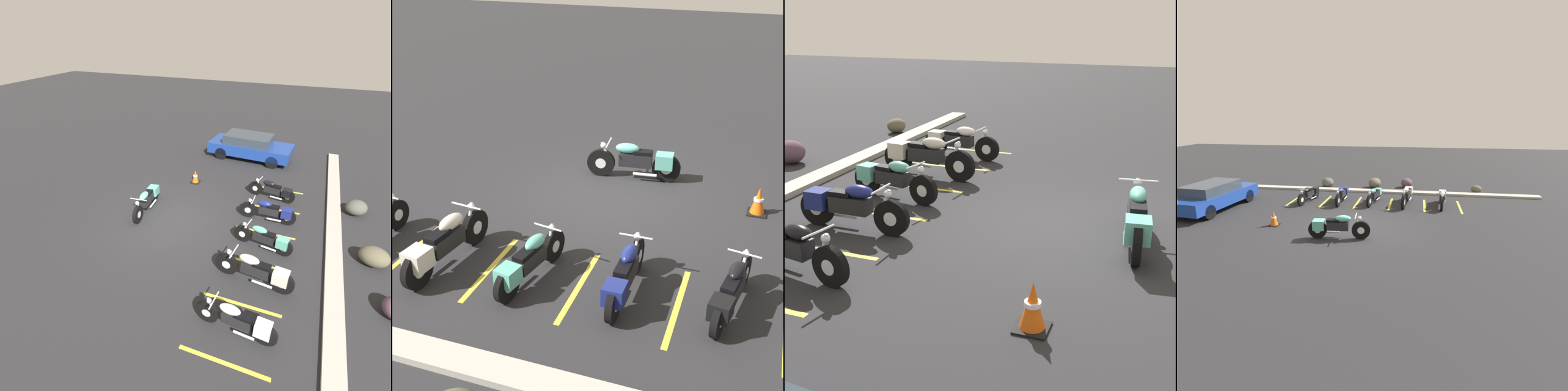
{
  "view_description": "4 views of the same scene",
  "coord_description": "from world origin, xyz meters",
  "views": [
    {
      "loc": [
        8.43,
        4.42,
        6.55
      ],
      "look_at": [
        -0.66,
        0.86,
        0.91
      ],
      "focal_mm": 28.0,
      "sensor_mm": 36.0,
      "label": 1
    },
    {
      "loc": [
        -3.2,
        10.69,
        5.57
      ],
      "look_at": [
        0.01,
        1.38,
        0.63
      ],
      "focal_mm": 50.0,
      "sensor_mm": 36.0,
      "label": 2
    },
    {
      "loc": [
        -8.67,
        -1.52,
        3.53
      ],
      "look_at": [
        -0.66,
        1.44,
        0.62
      ],
      "focal_mm": 50.0,
      "sensor_mm": 36.0,
      "label": 3
    },
    {
      "loc": [
        2.45,
        -11.13,
        4.45
      ],
      "look_at": [
        0.47,
        1.82,
        0.88
      ],
      "focal_mm": 28.0,
      "sensor_mm": 36.0,
      "label": 4
    }
  ],
  "objects": [
    {
      "name": "concrete_curb",
      "position": [
        0.0,
        5.8,
        0.06
      ],
      "size": [
        18.0,
        0.5,
        0.12
      ],
      "primitive_type": "cube",
      "color": "#A8A399",
      "rests_on": "ground"
    },
    {
      "name": "stall_line_1",
      "position": [
        -2.27,
        3.54,
        0.0
      ],
      "size": [
        0.1,
        2.1,
        0.0
      ],
      "primitive_type": "cube",
      "color": "gold",
      "rests_on": "ground"
    },
    {
      "name": "stall_line_3",
      "position": [
        1.12,
        3.54,
        0.0
      ],
      "size": [
        0.1,
        2.1,
        0.0
      ],
      "primitive_type": "cube",
      "color": "gold",
      "rests_on": "ground"
    },
    {
      "name": "parked_bike_1",
      "position": [
        -1.38,
        3.56,
        0.43
      ],
      "size": [
        0.58,
        2.07,
        0.82
      ],
      "rotation": [
        0.0,
        0.0,
        -1.57
      ],
      "color": "black",
      "rests_on": "ground"
    },
    {
      "name": "stall_line_4",
      "position": [
        2.82,
        3.54,
        0.0
      ],
      "size": [
        0.1,
        2.1,
        0.0
      ],
      "primitive_type": "cube",
      "color": "gold",
      "rests_on": "ground"
    },
    {
      "name": "parked_bike_3",
      "position": [
        1.92,
        3.74,
        0.48
      ],
      "size": [
        0.7,
        2.3,
        0.91
      ],
      "rotation": [
        0.0,
        0.0,
        -1.69
      ],
      "color": "black",
      "rests_on": "ground"
    },
    {
      "name": "traffic_cone",
      "position": [
        -3.28,
        -0.18,
        0.29
      ],
      "size": [
        0.4,
        0.4,
        0.61
      ],
      "color": "black",
      "rests_on": "ground"
    },
    {
      "name": "stall_line_2",
      "position": [
        -0.57,
        3.54,
        0.0
      ],
      "size": [
        0.1,
        2.1,
        0.0
      ],
      "primitive_type": "cube",
      "color": "gold",
      "rests_on": "ground"
    },
    {
      "name": "parked_bike_2",
      "position": [
        0.3,
        3.68,
        0.42
      ],
      "size": [
        0.69,
        1.98,
        0.79
      ],
      "rotation": [
        0.0,
        0.0,
        -1.75
      ],
      "color": "black",
      "rests_on": "ground"
    },
    {
      "name": "parked_bike_0",
      "position": [
        -3.06,
        3.42,
        0.42
      ],
      "size": [
        0.68,
        1.97,
        0.78
      ],
      "rotation": [
        0.0,
        0.0,
        -1.75
      ],
      "color": "black",
      "rests_on": "ground"
    },
    {
      "name": "ground",
      "position": [
        0.0,
        0.0,
        0.0
      ],
      "size": [
        60.0,
        60.0,
        0.0
      ],
      "primitive_type": "plane",
      "color": "#262628"
    },
    {
      "name": "motorcycle_teal_featured",
      "position": [
        -0.43,
        -1.07,
        0.47
      ],
      "size": [
        2.26,
        0.66,
        0.89
      ],
      "rotation": [
        0.0,
        0.0,
        0.1
      ],
      "color": "black",
      "rests_on": "ground"
    }
  ]
}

